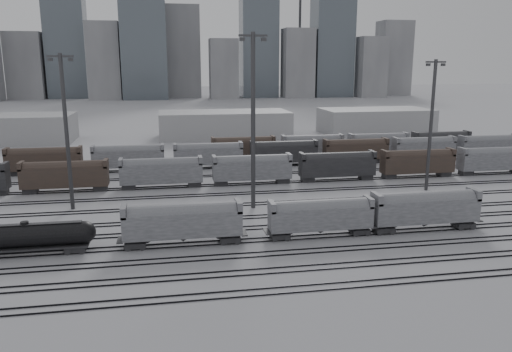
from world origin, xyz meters
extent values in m
plane|color=#B9BABF|center=(0.00, 0.00, 0.00)|extent=(900.00, 900.00, 0.00)
cube|color=black|center=(0.00, -14.72, 0.08)|extent=(220.00, 0.07, 0.16)
cube|color=black|center=(0.00, -13.28, 0.08)|extent=(220.00, 0.07, 0.16)
cube|color=black|center=(0.00, -9.72, 0.08)|extent=(220.00, 0.07, 0.16)
cube|color=black|center=(0.00, -8.28, 0.08)|extent=(220.00, 0.07, 0.16)
cube|color=black|center=(0.00, -4.72, 0.08)|extent=(220.00, 0.07, 0.16)
cube|color=black|center=(0.00, -3.28, 0.08)|extent=(220.00, 0.07, 0.16)
cube|color=black|center=(0.00, 0.28, 0.08)|extent=(220.00, 0.07, 0.16)
cube|color=black|center=(0.00, 1.72, 0.08)|extent=(220.00, 0.07, 0.16)
cube|color=black|center=(0.00, 5.28, 0.08)|extent=(220.00, 0.07, 0.16)
cube|color=black|center=(0.00, 6.72, 0.08)|extent=(220.00, 0.07, 0.16)
cube|color=black|center=(0.00, 10.28, 0.08)|extent=(220.00, 0.07, 0.16)
cube|color=black|center=(0.00, 11.72, 0.08)|extent=(220.00, 0.07, 0.16)
cube|color=black|center=(0.00, 17.28, 0.08)|extent=(220.00, 0.07, 0.16)
cube|color=black|center=(0.00, 18.72, 0.08)|extent=(220.00, 0.07, 0.16)
cube|color=black|center=(0.00, 24.28, 0.08)|extent=(220.00, 0.07, 0.16)
cube|color=black|center=(0.00, 25.72, 0.08)|extent=(220.00, 0.07, 0.16)
cube|color=black|center=(0.00, 31.28, 0.08)|extent=(220.00, 0.07, 0.16)
cube|color=black|center=(0.00, 32.72, 0.08)|extent=(220.00, 0.07, 0.16)
cube|color=black|center=(0.00, 39.28, 0.08)|extent=(220.00, 0.07, 0.16)
cube|color=black|center=(0.00, 40.72, 0.08)|extent=(220.00, 0.07, 0.16)
cube|color=black|center=(0.00, 47.28, 0.08)|extent=(220.00, 0.07, 0.16)
cube|color=black|center=(0.00, 48.72, 0.08)|extent=(220.00, 0.07, 0.16)
cube|color=black|center=(0.00, 55.28, 0.08)|extent=(220.00, 0.07, 0.16)
cube|color=black|center=(0.00, 56.72, 0.08)|extent=(220.00, 0.07, 0.16)
cube|color=black|center=(-19.25, 1.00, 0.51)|extent=(2.42, 1.96, 0.65)
cube|color=black|center=(-24.84, 1.00, 0.98)|extent=(14.44, 2.52, 0.23)
cylinder|color=black|center=(-24.84, 1.00, 2.47)|extent=(13.51, 2.70, 2.70)
sphere|color=black|center=(-18.08, 1.00, 2.47)|extent=(2.70, 2.70, 2.70)
cylinder|color=black|center=(-24.84, 1.00, 3.96)|extent=(0.93, 0.93, 0.47)
cube|color=black|center=(-24.84, 1.00, 3.87)|extent=(13.05, 0.84, 0.06)
cube|color=black|center=(-12.12, 1.00, 0.54)|extent=(2.57, 2.08, 0.69)
cube|color=black|center=(-0.23, 1.00, 0.54)|extent=(2.57, 2.08, 0.69)
cube|color=gray|center=(-6.17, 1.00, 2.87)|extent=(14.85, 2.97, 3.17)
cylinder|color=gray|center=(-6.17, 1.00, 4.06)|extent=(13.47, 2.87, 2.87)
cube|color=gray|center=(-13.30, 1.00, 4.85)|extent=(0.69, 2.97, 1.39)
cube|color=gray|center=(0.96, 1.00, 4.85)|extent=(0.69, 2.97, 1.39)
cone|color=black|center=(-6.17, 1.00, 0.94)|extent=(2.38, 2.38, 0.89)
cube|color=black|center=(6.38, 1.00, 0.51)|extent=(2.40, 1.93, 0.64)
cube|color=black|center=(17.44, 1.00, 0.51)|extent=(2.40, 1.93, 0.64)
cube|color=gray|center=(11.91, 1.00, 2.67)|extent=(13.82, 2.76, 2.95)
cylinder|color=gray|center=(11.91, 1.00, 3.78)|extent=(12.53, 2.67, 2.67)
cube|color=gray|center=(5.28, 1.00, 4.51)|extent=(0.64, 2.76, 1.29)
cube|color=gray|center=(18.54, 1.00, 4.51)|extent=(0.64, 2.76, 1.29)
cone|color=black|center=(11.91, 1.00, 0.88)|extent=(2.21, 2.21, 0.83)
cube|color=black|center=(20.87, 1.00, 0.55)|extent=(2.59, 2.09, 0.70)
cube|color=black|center=(32.81, 1.00, 0.55)|extent=(2.59, 2.09, 0.70)
cube|color=gray|center=(26.84, 1.00, 2.89)|extent=(14.93, 2.99, 3.18)
cylinder|color=gray|center=(26.84, 1.00, 4.08)|extent=(13.53, 2.89, 2.89)
cube|color=gray|center=(19.67, 1.00, 4.88)|extent=(0.70, 2.99, 1.39)
cube|color=gray|center=(34.00, 1.00, 4.88)|extent=(0.70, 2.99, 1.39)
cone|color=black|center=(26.84, 1.00, 0.95)|extent=(2.39, 2.39, 0.90)
cylinder|color=#39393B|center=(-22.90, 20.43, 12.05)|extent=(0.62, 0.62, 24.10)
cube|color=#39393B|center=(-22.90, 20.43, 23.62)|extent=(3.86, 0.29, 0.29)
cube|color=#39393B|center=(-24.35, 20.43, 23.14)|extent=(0.67, 0.48, 0.48)
cube|color=#39393B|center=(-21.45, 20.43, 23.14)|extent=(0.67, 0.48, 0.48)
cylinder|color=#39393B|center=(5.45, 16.07, 13.58)|extent=(0.70, 0.70, 27.16)
cube|color=#39393B|center=(5.45, 16.07, 26.62)|extent=(4.35, 0.33, 0.33)
cube|color=#39393B|center=(3.82, 16.07, 26.07)|extent=(0.76, 0.54, 0.54)
cube|color=#39393B|center=(7.08, 16.07, 26.07)|extent=(0.76, 0.54, 0.54)
cylinder|color=#39393B|center=(38.49, 21.73, 11.64)|extent=(0.60, 0.60, 23.28)
cube|color=#39393B|center=(38.49, 21.73, 22.82)|extent=(3.73, 0.28, 0.28)
cube|color=#39393B|center=(37.09, 21.73, 22.35)|extent=(0.65, 0.47, 0.47)
cube|color=#39393B|center=(39.89, 21.73, 22.35)|extent=(0.65, 0.47, 0.47)
cube|color=#44342B|center=(-26.00, 32.00, 2.80)|extent=(15.00, 3.00, 5.60)
cube|color=gray|center=(-9.00, 32.00, 2.80)|extent=(15.00, 3.00, 5.60)
cube|color=gray|center=(8.00, 32.00, 2.80)|extent=(15.00, 3.00, 5.60)
cube|color=black|center=(25.00, 32.00, 2.80)|extent=(15.00, 3.00, 5.60)
cube|color=#44342B|center=(42.00, 32.00, 2.80)|extent=(15.00, 3.00, 5.60)
cube|color=gray|center=(59.00, 32.00, 2.80)|extent=(15.00, 3.00, 5.60)
cube|color=#44342B|center=(-33.00, 48.00, 2.80)|extent=(15.00, 3.00, 5.60)
cube|color=gray|center=(-16.00, 48.00, 2.80)|extent=(15.00, 3.00, 5.60)
cube|color=gray|center=(1.00, 48.00, 2.80)|extent=(15.00, 3.00, 5.60)
cube|color=black|center=(18.00, 48.00, 2.80)|extent=(15.00, 3.00, 5.60)
cube|color=#44342B|center=(35.00, 48.00, 2.80)|extent=(15.00, 3.00, 5.60)
cube|color=gray|center=(52.00, 48.00, 2.80)|extent=(15.00, 3.00, 5.60)
cube|color=gray|center=(69.00, 48.00, 2.80)|extent=(15.00, 3.00, 5.60)
cube|color=#44342B|center=(10.00, 56.00, 2.80)|extent=(15.00, 3.00, 5.60)
cube|color=gray|center=(27.00, 56.00, 2.80)|extent=(15.00, 3.00, 5.60)
cube|color=gray|center=(44.00, 56.00, 2.80)|extent=(15.00, 3.00, 5.60)
cube|color=black|center=(61.00, 56.00, 2.80)|extent=(15.00, 3.00, 5.60)
cube|color=#ACACAF|center=(10.00, 95.00, 4.00)|extent=(40.00, 18.00, 8.00)
cube|color=#ACACAF|center=(60.00, 95.00, 4.00)|extent=(35.00, 18.00, 8.00)
cube|color=#9B9B9E|center=(-95.00, 280.00, 21.00)|extent=(22.00, 17.60, 42.00)
cube|color=#505961|center=(-70.00, 280.00, 40.00)|extent=(25.00, 20.00, 80.00)
cube|color=#9B9B9E|center=(-45.00, 280.00, 24.00)|extent=(20.00, 16.00, 48.00)
cube|color=#505961|center=(-20.00, 280.00, 47.50)|extent=(28.00, 22.40, 95.00)
cube|color=#9B9B9E|center=(5.00, 280.00, 30.00)|extent=(22.00, 17.60, 60.00)
cube|color=#9B9B9E|center=(30.00, 280.00, 19.00)|extent=(18.00, 14.40, 38.00)
cube|color=#505961|center=(55.00, 280.00, 36.00)|extent=(24.00, 19.20, 72.00)
cube|color=#9B9B9E|center=(80.00, 280.00, 22.50)|extent=(20.00, 16.00, 45.00)
cube|color=#505961|center=(105.00, 280.00, 44.00)|extent=(26.00, 20.80, 88.00)
cube|color=#9B9B9E|center=(130.00, 280.00, 20.00)|extent=(18.00, 14.40, 40.00)
cube|color=#9B9B9E|center=(155.00, 280.00, 26.00)|extent=(22.00, 17.60, 52.00)
cylinder|color=#39393B|center=(-30.00, 305.00, 50.00)|extent=(1.80, 1.80, 100.00)
cylinder|color=#39393B|center=(90.00, 305.00, 50.00)|extent=(1.80, 1.80, 100.00)
camera|label=1|loc=(-7.66, -59.62, 22.59)|focal=35.00mm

